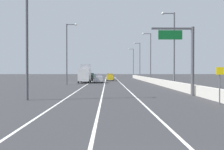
# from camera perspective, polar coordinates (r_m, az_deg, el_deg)

# --- Properties ---
(ground_plane) EXTENTS (320.00, 320.00, 0.00)m
(ground_plane) POSITION_cam_1_polar(r_m,az_deg,el_deg) (70.34, 0.24, -1.34)
(ground_plane) COLOR #2D2D30
(lane_stripe_left) EXTENTS (0.16, 130.00, 0.00)m
(lane_stripe_left) POSITION_cam_1_polar(r_m,az_deg,el_deg) (61.47, -4.73, -1.66)
(lane_stripe_left) COLOR silver
(lane_stripe_left) RESTS_ON ground_plane
(lane_stripe_center) EXTENTS (0.16, 130.00, 0.00)m
(lane_stripe_center) POSITION_cam_1_polar(r_m,az_deg,el_deg) (61.33, -1.46, -1.66)
(lane_stripe_center) COLOR silver
(lane_stripe_center) RESTS_ON ground_plane
(lane_stripe_right) EXTENTS (0.16, 130.00, 0.00)m
(lane_stripe_right) POSITION_cam_1_polar(r_m,az_deg,el_deg) (61.40, 1.81, -1.66)
(lane_stripe_right) COLOR silver
(lane_stripe_right) RESTS_ON ground_plane
(jersey_barrier_right) EXTENTS (0.60, 120.00, 1.10)m
(jersey_barrier_right) POSITION_cam_1_polar(r_m,az_deg,el_deg) (47.36, 11.13, -1.76)
(jersey_barrier_right) COLOR #B2ADA3
(jersey_barrier_right) RESTS_ON ground_plane
(overhead_sign_gantry) EXTENTS (4.68, 0.36, 7.50)m
(overhead_sign_gantry) POSITION_cam_1_polar(r_m,az_deg,el_deg) (31.51, 14.84, 4.51)
(overhead_sign_gantry) COLOR #47474C
(overhead_sign_gantry) RESTS_ON ground_plane
(speed_advisory_sign) EXTENTS (0.60, 0.11, 3.00)m
(speed_advisory_sign) POSITION_cam_1_polar(r_m,az_deg,el_deg) (23.91, 21.13, -1.46)
(speed_advisory_sign) COLOR #4C4C51
(speed_advisory_sign) RESTS_ON ground_plane
(lamp_post_right_second) EXTENTS (2.14, 0.44, 11.89)m
(lamp_post_right_second) POSITION_cam_1_polar(r_m,az_deg,el_deg) (44.93, 12.29, 5.97)
(lamp_post_right_second) COLOR #4C4C51
(lamp_post_right_second) RESTS_ON ground_plane
(lamp_post_right_third) EXTENTS (2.14, 0.44, 11.89)m
(lamp_post_right_third) POSITION_cam_1_polar(r_m,az_deg,el_deg) (68.26, 7.69, 4.23)
(lamp_post_right_third) COLOR #4C4C51
(lamp_post_right_third) RESTS_ON ground_plane
(lamp_post_right_fourth) EXTENTS (2.14, 0.44, 11.89)m
(lamp_post_right_fourth) POSITION_cam_1_polar(r_m,az_deg,el_deg) (91.86, 5.56, 3.36)
(lamp_post_right_fourth) COLOR #4C4C51
(lamp_post_right_fourth) RESTS_ON ground_plane
(lamp_post_right_fifth) EXTENTS (2.14, 0.44, 11.89)m
(lamp_post_right_fifth) POSITION_cam_1_polar(r_m,az_deg,el_deg) (115.54, 4.27, 2.85)
(lamp_post_right_fifth) COLOR #4C4C51
(lamp_post_right_fifth) RESTS_ON ground_plane
(lamp_post_left_near) EXTENTS (2.14, 0.44, 11.89)m
(lamp_post_left_near) POSITION_cam_1_polar(r_m,az_deg,el_deg) (27.05, -16.52, 9.36)
(lamp_post_left_near) COLOR #4C4C51
(lamp_post_left_near) RESTS_ON ground_plane
(lamp_post_left_mid) EXTENTS (2.14, 0.44, 11.89)m
(lamp_post_left_mid) POSITION_cam_1_polar(r_m,az_deg,el_deg) (55.03, -9.00, 5.03)
(lamp_post_left_mid) COLOR #4C4C51
(lamp_post_left_mid) RESTS_ON ground_plane
(car_yellow_0) EXTENTS (1.86, 4.72, 1.99)m
(car_yellow_0) POSITION_cam_1_polar(r_m,az_deg,el_deg) (75.50, -0.42, -0.44)
(car_yellow_0) COLOR gold
(car_yellow_0) RESTS_ON ground_plane
(car_silver_1) EXTENTS (2.04, 4.50, 2.06)m
(car_silver_1) POSITION_cam_1_polar(r_m,az_deg,el_deg) (62.88, -2.79, -0.67)
(car_silver_1) COLOR #B7B7BC
(car_silver_1) RESTS_ON ground_plane
(car_white_2) EXTENTS (1.96, 4.53, 1.94)m
(car_white_2) POSITION_cam_1_polar(r_m,az_deg,el_deg) (87.44, -0.47, -0.28)
(car_white_2) COLOR white
(car_white_2) RESTS_ON ground_plane
(car_green_3) EXTENTS (1.94, 4.06, 1.95)m
(car_green_3) POSITION_cam_1_polar(r_m,az_deg,el_deg) (92.46, -4.20, -0.21)
(car_green_3) COLOR #196033
(car_green_3) RESTS_ON ground_plane
(car_black_4) EXTENTS (1.90, 4.19, 2.08)m
(car_black_4) POSITION_cam_1_polar(r_m,az_deg,el_deg) (75.78, -4.57, -0.41)
(car_black_4) COLOR black
(car_black_4) RESTS_ON ground_plane
(box_truck) EXTENTS (2.49, 8.24, 4.20)m
(box_truck) POSITION_cam_1_polar(r_m,az_deg,el_deg) (63.55, -5.56, 0.15)
(box_truck) COLOR silver
(box_truck) RESTS_ON ground_plane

